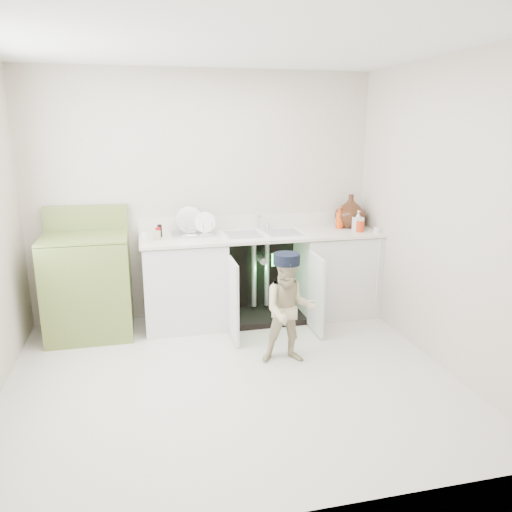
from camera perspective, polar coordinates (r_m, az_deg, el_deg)
The scene contains 5 objects.
ground at distance 4.12m, azimuth -2.76°, elevation -13.72°, with size 3.50×3.50×0.00m, color #BAB1A3.
room_shell at distance 3.69m, azimuth -2.99°, elevation 3.62°, with size 6.00×5.50×1.26m.
counter_run at distance 5.15m, azimuth 1.16°, elevation -2.02°, with size 2.44×1.02×1.25m.
avocado_stove at distance 4.99m, azimuth -18.62°, elevation -3.09°, with size 0.78×0.65×1.21m.
repair_worker at distance 4.20m, azimuth 3.79°, elevation -5.98°, with size 0.50×0.89×0.95m.
Camera 1 is at (-0.64, -3.57, 1.95)m, focal length 35.00 mm.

